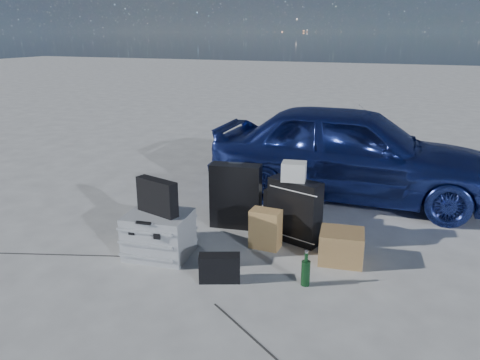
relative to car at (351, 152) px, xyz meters
name	(u,v)px	position (x,y,z in m)	size (l,w,h in m)	color
ground	(223,258)	(-0.83, -2.18, -0.60)	(60.00, 60.00, 0.00)	beige
car	(351,152)	(0.00, 0.00, 0.00)	(1.41, 3.51, 1.20)	#283B95
pelican_case	(159,235)	(-1.42, -2.33, -0.39)	(0.58, 0.47, 0.42)	#929497
laptop_bag	(157,197)	(-1.43, -2.31, -0.01)	(0.44, 0.11, 0.33)	black
briefcase	(175,226)	(-1.45, -1.98, -0.44)	(0.40, 0.09, 0.31)	black
suitcase_left	(236,196)	(-1.00, -1.42, -0.25)	(0.54, 0.19, 0.70)	black
suitcase_right	(295,211)	(-0.32, -1.56, -0.28)	(0.54, 0.19, 0.65)	black
white_carton	(294,171)	(-0.33, -1.57, 0.14)	(0.23, 0.18, 0.18)	beige
duffel_bag	(293,204)	(-0.50, -0.92, -0.44)	(0.62, 0.27, 0.31)	black
flat_box_white	(293,189)	(-0.50, -0.94, -0.26)	(0.38, 0.28, 0.07)	beige
flat_box_black	(292,183)	(-0.51, -0.93, -0.19)	(0.30, 0.22, 0.07)	black
kraft_bag	(265,229)	(-0.54, -1.81, -0.40)	(0.29, 0.18, 0.39)	#AC854B
cardboard_box	(341,246)	(0.21, -1.83, -0.45)	(0.39, 0.35, 0.30)	olive
messenger_bag	(220,268)	(-0.70, -2.57, -0.48)	(0.35, 0.13, 0.24)	black
green_bottle	(306,269)	(0.00, -2.38, -0.45)	(0.08, 0.08, 0.30)	black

